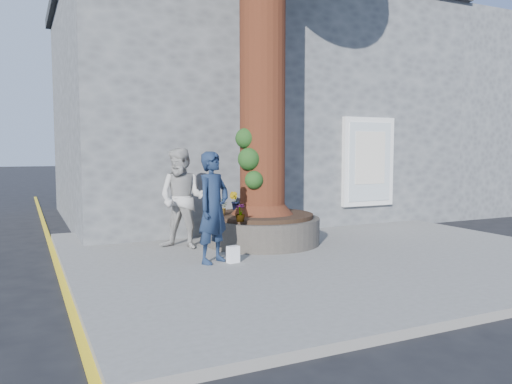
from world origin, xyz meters
name	(u,v)px	position (x,y,z in m)	size (l,w,h in m)	color
ground	(272,276)	(0.00, 0.00, 0.00)	(120.00, 120.00, 0.00)	black
pavement	(318,252)	(1.50, 1.00, 0.06)	(9.00, 8.00, 0.12)	slate
yellow_line	(62,282)	(-3.05, 1.00, 0.00)	(0.10, 30.00, 0.01)	yellow
stone_shop	(238,112)	(2.50, 7.20, 3.16)	(10.30, 8.30, 6.30)	#4F5255
neighbour_shop	(434,123)	(10.50, 7.20, 3.00)	(6.00, 8.00, 6.00)	#4F5255
planter	(262,229)	(0.80, 2.00, 0.41)	(2.30, 2.30, 0.60)	black
man	(213,207)	(-0.69, 0.79, 1.05)	(0.68, 0.44, 1.85)	#16233C
woman	(182,198)	(-0.81, 2.18, 1.08)	(0.93, 0.73, 1.92)	#ACAAA5
shopping_bag	(233,254)	(-0.41, 0.63, 0.26)	(0.20, 0.12, 0.28)	white
plant_a	(254,200)	(1.01, 2.85, 0.91)	(0.20, 0.14, 0.38)	gray
plant_b	(234,201)	(0.55, 2.85, 0.91)	(0.21, 0.21, 0.39)	gray
plant_c	(240,213)	(-0.05, 1.15, 0.88)	(0.18, 0.18, 0.32)	gray
plant_d	(222,207)	(-0.05, 2.06, 0.89)	(0.30, 0.27, 0.34)	gray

